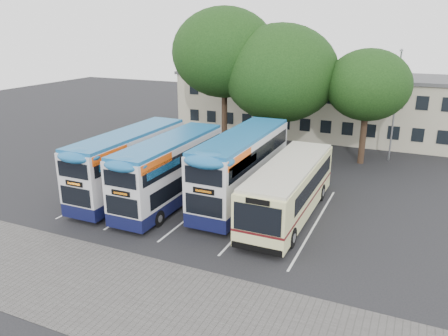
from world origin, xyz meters
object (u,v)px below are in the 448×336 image
lamp_post (396,100)px  tree_right (368,85)px  tree_left (224,53)px  bus_dd_mid (171,168)px  tree_mid (281,73)px  bus_single (290,186)px  bus_dd_right (242,165)px  bus_dd_left (130,161)px

lamp_post → tree_right: tree_right is taller
tree_left → bus_dd_mid: tree_left is taller
tree_mid → bus_single: (4.54, -12.18, -5.17)m
lamp_post → tree_right: size_ratio=0.99×
tree_mid → bus_dd_right: bearing=-84.0°
tree_left → tree_right: 12.25m
bus_dd_mid → bus_dd_right: bus_dd_right is taller
tree_right → bus_dd_mid: size_ratio=0.91×
lamp_post → tree_mid: bearing=-166.5°
lamp_post → tree_mid: (-9.04, -2.17, 1.92)m
tree_left → tree_mid: tree_left is taller
bus_dd_mid → tree_mid: bearing=78.1°
lamp_post → bus_dd_left: size_ratio=0.88×
tree_right → bus_single: (-2.46, -12.56, -4.52)m
tree_left → bus_dd_mid: (2.25, -13.14, -6.25)m
bus_dd_right → lamp_post: bearing=59.7°
tree_mid → lamp_post: bearing=13.5°
lamp_post → bus_dd_mid: lamp_post is taller
tree_right → bus_dd_left: bearing=-133.7°
tree_left → bus_single: bearing=-51.4°
tree_mid → bus_dd_left: (-5.97, -13.17, -4.66)m
bus_dd_right → tree_right: bearing=63.6°
tree_mid → bus_dd_right: 12.22m
tree_left → bus_dd_mid: 14.73m
tree_left → bus_dd_right: bearing=-60.7°
tree_left → tree_right: bearing=2.6°
tree_right → tree_left: bearing=-177.4°
bus_dd_mid → bus_single: (7.34, 1.13, -0.47)m
lamp_post → bus_dd_right: size_ratio=0.84×
lamp_post → bus_dd_left: (-15.01, -15.34, -2.73)m
lamp_post → bus_dd_right: bearing=-120.3°
tree_right → bus_single: tree_right is taller
lamp_post → bus_single: bearing=-107.4°
lamp_post → bus_dd_mid: size_ratio=0.90×
tree_left → tree_right: size_ratio=1.35×
tree_mid → tree_right: (6.99, 0.38, -0.65)m
tree_mid → bus_dd_left: 15.19m
tree_right → bus_dd_right: tree_right is taller
tree_right → bus_dd_right: bearing=-116.4°
bus_dd_mid → tree_right: bearing=54.4°
tree_right → bus_dd_right: (-5.80, -11.66, -3.89)m
bus_dd_left → tree_right: bearing=46.3°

